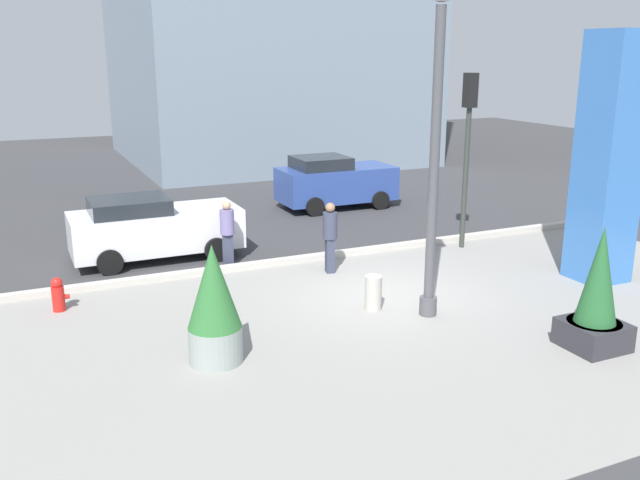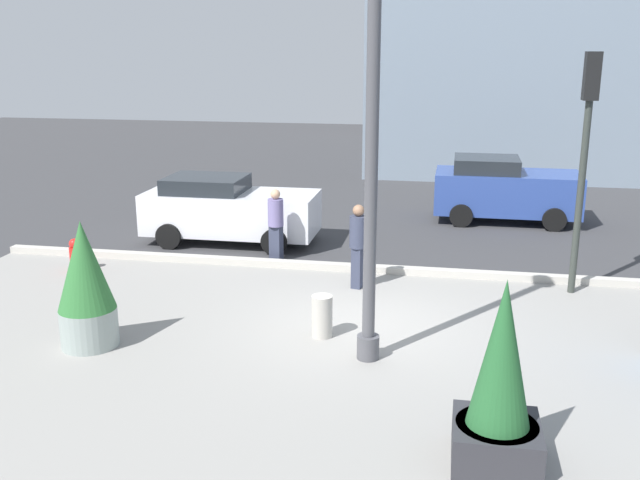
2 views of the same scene
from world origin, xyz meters
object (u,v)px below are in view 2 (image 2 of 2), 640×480
object	(u,v)px
concrete_bollard	(322,317)
potted_plant_mid_plaza	(500,387)
fire_hydrant	(76,255)
pedestrian_crossing	(276,221)
potted_plant_curbside	(86,285)
lamp_post	(371,165)
car_far_lane	(228,209)
car_curb_east	(504,189)
pedestrian_on_sidewalk	(358,242)
traffic_light_far_side	(586,136)

from	to	relation	value
concrete_bollard	potted_plant_mid_plaza	bearing A→B (deg)	-51.01
potted_plant_mid_plaza	fire_hydrant	size ratio (longest dim) A/B	3.11
potted_plant_mid_plaza	pedestrian_crossing	size ratio (longest dim) A/B	1.37
fire_hydrant	concrete_bollard	bearing A→B (deg)	-23.81
potted_plant_curbside	fire_hydrant	distance (m)	4.49
lamp_post	pedestrian_crossing	world-z (taller)	lamp_post
lamp_post	car_far_lane	xyz separation A→B (m)	(-4.36, 6.43, -2.30)
concrete_bollard	car_curb_east	distance (m)	10.00
potted_plant_curbside	concrete_bollard	world-z (taller)	potted_plant_curbside
pedestrian_crossing	car_curb_east	bearing A→B (deg)	42.79
potted_plant_mid_plaza	concrete_bollard	size ratio (longest dim) A/B	3.11
fire_hydrant	concrete_bollard	distance (m)	6.65
concrete_bollard	car_far_lane	bearing A→B (deg)	121.40
pedestrian_on_sidewalk	pedestrian_crossing	xyz separation A→B (m)	(-2.13, 1.58, -0.04)
potted_plant_curbside	car_far_lane	distance (m)	6.78
potted_plant_mid_plaza	traffic_light_far_side	world-z (taller)	traffic_light_far_side
lamp_post	potted_plant_mid_plaza	distance (m)	3.89
car_far_lane	pedestrian_crossing	distance (m)	2.13
car_curb_east	pedestrian_on_sidewalk	distance (m)	7.41
lamp_post	car_curb_east	size ratio (longest dim) A/B	1.61
lamp_post	potted_plant_mid_plaza	bearing A→B (deg)	-54.92
lamp_post	concrete_bollard	bearing A→B (deg)	139.95
lamp_post	pedestrian_crossing	distance (m)	6.14
lamp_post	potted_plant_mid_plaza	xyz separation A→B (m)	(1.86, -2.65, -2.15)
car_curb_east	pedestrian_crossing	size ratio (longest dim) A/B	2.36
pedestrian_on_sidewalk	concrete_bollard	bearing A→B (deg)	-95.47
car_curb_east	potted_plant_mid_plaza	bearing A→B (deg)	-93.70
potted_plant_mid_plaza	pedestrian_on_sidewalk	size ratio (longest dim) A/B	1.31
potted_plant_mid_plaza	car_far_lane	size ratio (longest dim) A/B	0.54
traffic_light_far_side	car_far_lane	distance (m)	8.76
lamp_post	pedestrian_crossing	size ratio (longest dim) A/B	3.79
fire_hydrant	car_curb_east	size ratio (longest dim) A/B	0.19
concrete_bollard	car_far_lane	size ratio (longest dim) A/B	0.17
potted_plant_curbside	concrete_bollard	bearing A→B (deg)	16.10
car_far_lane	car_curb_east	bearing A→B (deg)	27.30
potted_plant_mid_plaza	traffic_light_far_side	distance (m)	7.20
lamp_post	car_far_lane	size ratio (longest dim) A/B	1.49
pedestrian_on_sidewalk	traffic_light_far_side	bearing A→B (deg)	6.69
car_curb_east	lamp_post	bearing A→B (deg)	-104.94
car_curb_east	pedestrian_on_sidewalk	world-z (taller)	car_curb_east
potted_plant_mid_plaza	fire_hydrant	distance (m)	10.75
car_far_lane	pedestrian_on_sidewalk	xyz separation A→B (m)	(3.73, -2.99, 0.14)
lamp_post	car_far_lane	distance (m)	8.10
potted_plant_mid_plaza	fire_hydrant	xyz separation A→B (m)	(-8.84, 6.09, -0.63)
lamp_post	pedestrian_crossing	xyz separation A→B (m)	(-2.76, 5.02, -2.20)
fire_hydrant	pedestrian_on_sidewalk	distance (m)	6.37
concrete_bollard	pedestrian_on_sidewalk	world-z (taller)	pedestrian_on_sidewalk
pedestrian_on_sidewalk	car_curb_east	bearing A→B (deg)	63.41
concrete_bollard	car_far_lane	world-z (taller)	car_far_lane
potted_plant_curbside	car_curb_east	size ratio (longest dim) A/B	0.54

